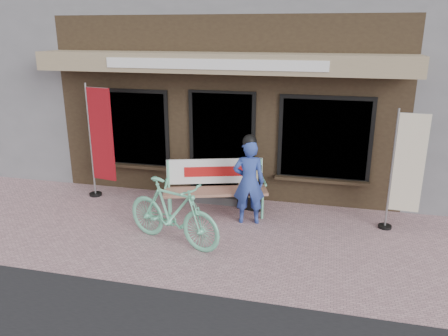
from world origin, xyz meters
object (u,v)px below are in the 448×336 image
(nobori_red, at_px, (100,141))
(person, at_px, (249,180))
(menu_stand, at_px, (249,187))
(nobori_cream, at_px, (405,170))
(bench, at_px, (215,183))
(bicycle, at_px, (173,212))

(nobori_red, bearing_deg, person, 0.28)
(menu_stand, bearing_deg, nobori_cream, 7.59)
(nobori_red, xyz_separation_m, menu_stand, (3.04, 0.04, -0.73))
(person, xyz_separation_m, nobori_cream, (2.60, 0.31, 0.29))
(bench, distance_m, menu_stand, 0.67)
(bicycle, distance_m, nobori_cream, 3.93)
(nobori_cream, bearing_deg, nobori_red, -178.96)
(person, relative_size, nobori_cream, 0.77)
(bench, xyz_separation_m, bicycle, (-0.35, -1.34, -0.06))
(nobori_cream, xyz_separation_m, menu_stand, (-2.69, 0.23, -0.62))
(person, xyz_separation_m, nobori_red, (-3.13, 0.50, 0.41))
(bicycle, distance_m, menu_stand, 1.89)
(person, distance_m, bicycle, 1.53)
(person, height_order, bicycle, person)
(bench, relative_size, nobori_cream, 0.93)
(person, relative_size, menu_stand, 1.76)
(bench, xyz_separation_m, menu_stand, (0.59, 0.30, -0.13))
(bench, height_order, bicycle, bicycle)
(nobori_cream, height_order, menu_stand, nobori_cream)
(bench, bearing_deg, nobori_cream, -16.50)
(bicycle, bearing_deg, person, -23.94)
(bench, bearing_deg, nobori_red, 156.33)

